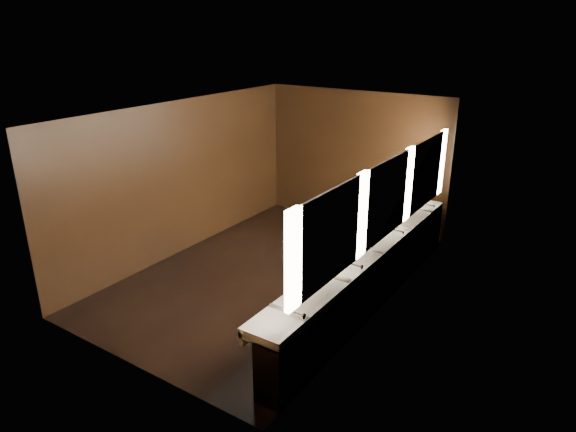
# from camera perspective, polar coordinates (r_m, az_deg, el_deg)

# --- Properties ---
(floor) EXTENTS (6.00, 6.00, 0.00)m
(floor) POSITION_cam_1_polar(r_m,az_deg,el_deg) (8.87, -1.74, -6.52)
(floor) COLOR black
(floor) RESTS_ON ground
(ceiling) EXTENTS (4.00, 6.00, 0.02)m
(ceiling) POSITION_cam_1_polar(r_m,az_deg,el_deg) (7.99, -1.96, 11.64)
(ceiling) COLOR #2D2D2B
(ceiling) RESTS_ON wall_back
(wall_back) EXTENTS (4.00, 0.02, 2.80)m
(wall_back) POSITION_cam_1_polar(r_m,az_deg,el_deg) (10.81, 7.44, 6.31)
(wall_back) COLOR black
(wall_back) RESTS_ON floor
(wall_front) EXTENTS (4.00, 0.02, 2.80)m
(wall_front) POSITION_cam_1_polar(r_m,az_deg,el_deg) (6.31, -17.87, -5.29)
(wall_front) COLOR black
(wall_front) RESTS_ON floor
(wall_left) EXTENTS (0.02, 6.00, 2.80)m
(wall_left) POSITION_cam_1_polar(r_m,az_deg,el_deg) (9.57, -11.69, 4.16)
(wall_left) COLOR black
(wall_left) RESTS_ON floor
(wall_right) EXTENTS (0.02, 6.00, 2.80)m
(wall_right) POSITION_cam_1_polar(r_m,az_deg,el_deg) (7.41, 10.87, -0.69)
(wall_right) COLOR black
(wall_right) RESTS_ON floor
(sink_counter) EXTENTS (0.55, 5.40, 1.01)m
(sink_counter) POSITION_cam_1_polar(r_m,az_deg,el_deg) (7.85, 9.04, -6.54)
(sink_counter) COLOR black
(sink_counter) RESTS_ON floor
(mirror_band) EXTENTS (0.06, 5.03, 1.15)m
(mirror_band) POSITION_cam_1_polar(r_m,az_deg,el_deg) (7.30, 10.92, 1.90)
(mirror_band) COLOR #FFEBD0
(mirror_band) RESTS_ON wall_right
(person) EXTENTS (0.54, 0.64, 1.51)m
(person) POSITION_cam_1_polar(r_m,az_deg,el_deg) (7.37, 2.13, -5.94)
(person) COLOR #81A1C1
(person) RESTS_ON floor
(trash_bin) EXTENTS (0.49, 0.49, 0.60)m
(trash_bin) POSITION_cam_1_polar(r_m,az_deg,el_deg) (7.40, 4.71, -9.91)
(trash_bin) COLOR black
(trash_bin) RESTS_ON floor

